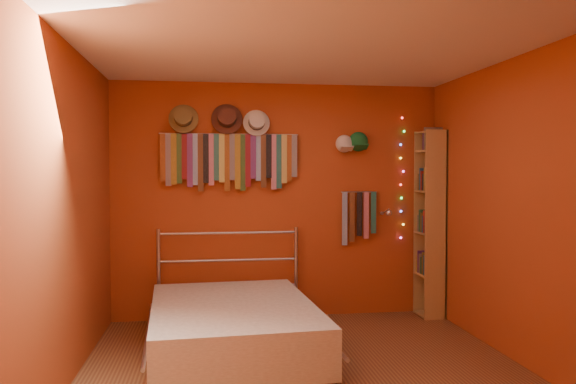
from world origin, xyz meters
name	(u,v)px	position (x,y,z in m)	size (l,w,h in m)	color
ground	(306,374)	(0.00, 0.00, 0.00)	(3.50, 3.50, 0.00)	brown
back_wall	(278,201)	(0.00, 1.75, 1.25)	(3.50, 0.02, 2.50)	#9C3C19
right_wall	(520,210)	(1.75, 0.00, 1.25)	(0.02, 3.50, 2.50)	#9C3C19
left_wall	(67,214)	(-1.75, 0.00, 1.25)	(0.02, 3.50, 2.50)	#9C3C19
ceiling	(307,47)	(0.00, 0.00, 2.50)	(3.50, 3.50, 0.02)	white
tie_rack	(229,158)	(-0.52, 1.68, 1.70)	(1.45, 0.03, 0.60)	#B5B5BA
small_tie_rack	(358,214)	(0.87, 1.69, 1.10)	(0.40, 0.03, 0.58)	#B5B5BA
fedora_olive	(183,118)	(-0.99, 1.65, 2.12)	(0.31, 0.17, 0.30)	brown
fedora_brown	(227,118)	(-0.55, 1.65, 2.12)	(0.33, 0.18, 0.32)	#4F281C
fedora_white	(257,122)	(-0.24, 1.65, 2.08)	(0.28, 0.15, 0.28)	beige
cap_white	(344,144)	(0.71, 1.70, 1.86)	(0.18, 0.23, 0.18)	white
cap_green	(358,142)	(0.87, 1.70, 1.88)	(0.19, 0.24, 0.19)	#187031
fairy_lights	(402,178)	(1.36, 1.71, 1.49)	(0.06, 0.02, 1.34)	#FF3333
reading_lamp	(388,213)	(1.15, 1.53, 1.12)	(0.07, 0.29, 0.09)	#B5B5BA
bookshelf	(433,222)	(1.66, 1.53, 1.02)	(0.25, 0.34, 2.00)	#A9874C
bed	(233,325)	(-0.54, 0.63, 0.23)	(1.59, 2.06, 0.97)	#B5B5BA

